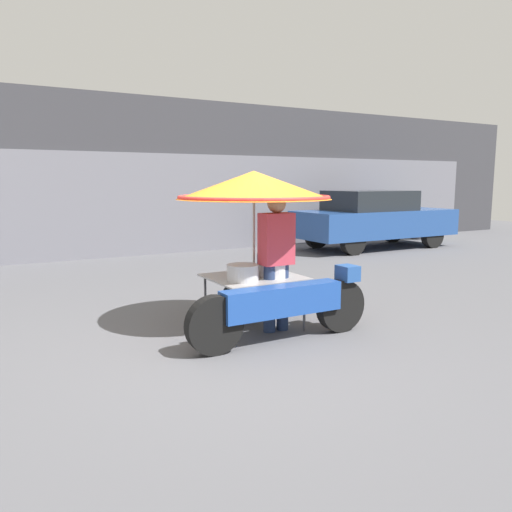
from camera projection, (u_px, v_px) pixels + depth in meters
ground_plane at (240, 345)px, 5.36m from camera, size 36.00×36.00×0.00m
shopfront_building at (85, 177)px, 11.99m from camera, size 28.00×2.06×3.71m
vendor_motorcycle_cart at (258, 211)px, 5.74m from camera, size 2.23×1.81×1.86m
vendor_person at (276, 256)px, 5.75m from camera, size 0.38×0.22×1.60m
parked_car at (374, 218)px, 13.04m from camera, size 4.36×1.71×1.51m
potted_plant at (417, 223)px, 15.11m from camera, size 0.68×0.68×0.88m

